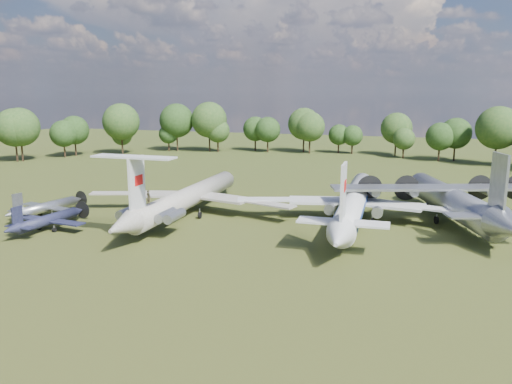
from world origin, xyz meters
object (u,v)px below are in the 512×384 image
(person_on_il62, at_px, (149,197))
(il62_airliner, at_px, (189,201))
(an12_transport, at_px, (451,205))
(small_prop_northwest, at_px, (47,209))
(small_prop_west, at_px, (48,223))
(tu104_jet, at_px, (354,207))

(person_on_il62, bearing_deg, il62_airliner, -71.19)
(an12_transport, bearing_deg, small_prop_northwest, 175.72)
(small_prop_west, height_order, person_on_il62, person_on_il62)
(il62_airliner, bearing_deg, tu104_jet, 6.78)
(small_prop_west, height_order, small_prop_northwest, small_prop_northwest)
(an12_transport, bearing_deg, person_on_il62, -171.37)
(an12_transport, xyz_separation_m, person_on_il62, (-39.57, -20.15, 2.82))
(il62_airliner, bearing_deg, an12_transport, 11.09)
(an12_transport, distance_m, small_prop_west, 59.03)
(an12_transport, relative_size, small_prop_northwest, 2.56)
(il62_airliner, bearing_deg, small_prop_northwest, -160.14)
(il62_airliner, bearing_deg, person_on_il62, -90.00)
(small_prop_northwest, bearing_deg, an12_transport, 25.93)
(il62_airliner, xyz_separation_m, small_prop_northwest, (-20.94, -7.51, -1.09))
(person_on_il62, bearing_deg, small_prop_west, 25.37)
(il62_airliner, xyz_separation_m, small_prop_west, (-15.27, -14.21, -1.10))
(small_prop_west, bearing_deg, tu104_jet, 29.70)
(il62_airliner, height_order, person_on_il62, person_on_il62)
(il62_airliner, distance_m, small_prop_west, 20.89)
(tu104_jet, height_order, small_prop_west, tu104_jet)
(an12_transport, bearing_deg, il62_airliner, 172.60)
(il62_airliner, height_order, an12_transport, an12_transport)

